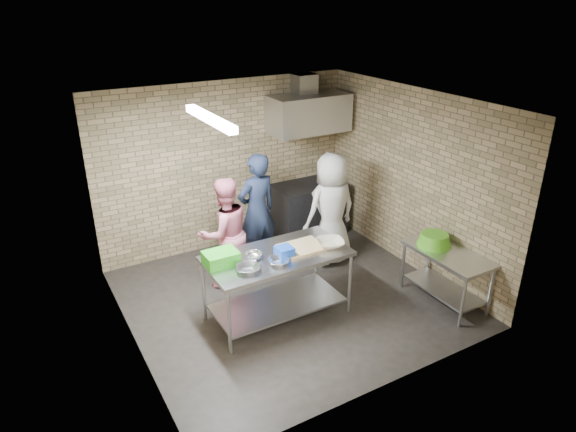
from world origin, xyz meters
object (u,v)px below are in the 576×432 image
object	(u,v)px
side_counter	(445,277)
bottle_green	(325,113)
man_navy	(257,211)
woman_pink	(225,233)
blue_tub	(284,252)
woman_white	(331,209)
prep_table	(277,285)
stove	(309,209)
green_basin	(434,239)
green_crate	(221,258)

from	to	relation	value
side_counter	bottle_green	xyz separation A→B (m)	(0.00, 2.99, 1.64)
bottle_green	man_navy	xyz separation A→B (m)	(-1.73, -0.82, -1.12)
woman_pink	side_counter	bearing A→B (deg)	137.20
blue_tub	woman_white	xyz separation A→B (m)	(1.37, 0.99, -0.09)
blue_tub	man_navy	distance (m)	1.49
prep_table	woman_white	size ratio (longest dim) A/B	1.03
prep_table	bottle_green	size ratio (longest dim) A/B	12.06
stove	green_basin	bearing A→B (deg)	-80.24
side_counter	woman_pink	size ratio (longest dim) A/B	0.74
side_counter	green_crate	size ratio (longest dim) A/B	2.99
prep_table	green_basin	xyz separation A→B (m)	(2.11, -0.58, 0.38)
green_crate	green_basin	distance (m)	2.90
side_counter	green_crate	distance (m)	3.05
green_crate	man_navy	size ratio (longest dim) A/B	0.22
green_crate	bottle_green	world-z (taller)	bottle_green
side_counter	man_navy	distance (m)	2.83
blue_tub	woman_pink	xyz separation A→B (m)	(-0.30, 1.16, -0.16)
bottle_green	woman_pink	xyz separation A→B (m)	(-2.38, -1.10, -1.20)
blue_tub	bottle_green	world-z (taller)	bottle_green
woman_white	woman_pink	bearing A→B (deg)	-6.87
side_counter	man_navy	size ratio (longest dim) A/B	0.67
stove	woman_white	xyz separation A→B (m)	(-0.26, -1.04, 0.43)
side_counter	stove	world-z (taller)	stove
woman_pink	woman_white	world-z (taller)	woman_white
blue_tub	woman_pink	distance (m)	1.21
prep_table	side_counter	size ratio (longest dim) A/B	1.51
woman_white	man_navy	bearing A→B (deg)	-25.12
man_navy	stove	bearing A→B (deg)	-163.52
stove	blue_tub	size ratio (longest dim) A/B	5.97
side_counter	blue_tub	size ratio (longest dim) A/B	5.97
side_counter	green_basin	distance (m)	0.52
bottle_green	green_basin	bearing A→B (deg)	-90.42
green_basin	woman_white	xyz separation A→B (m)	(-0.69, 1.46, 0.04)
stove	woman_white	size ratio (longest dim) A/B	0.68
stove	green_crate	bearing A→B (deg)	-142.87
prep_table	green_crate	size ratio (longest dim) A/B	4.50
bottle_green	woman_pink	world-z (taller)	bottle_green
bottle_green	man_navy	distance (m)	2.22
blue_tub	green_basin	bearing A→B (deg)	-13.07
bottle_green	stove	bearing A→B (deg)	-151.93
prep_table	man_navy	world-z (taller)	man_navy
prep_table	woman_pink	bearing A→B (deg)	103.48
side_counter	stove	xyz separation A→B (m)	(-0.45, 2.75, 0.08)
green_crate	bottle_green	bearing A→B (deg)	35.81
stove	green_crate	size ratio (longest dim) A/B	2.99
man_navy	woman_white	bearing A→B (deg)	148.10
prep_table	woman_pink	xyz separation A→B (m)	(-0.25, 1.06, 0.36)
green_crate	blue_tub	size ratio (longest dim) A/B	2.00
green_crate	prep_table	bearing A→B (deg)	-9.73
green_basin	prep_table	bearing A→B (deg)	164.67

